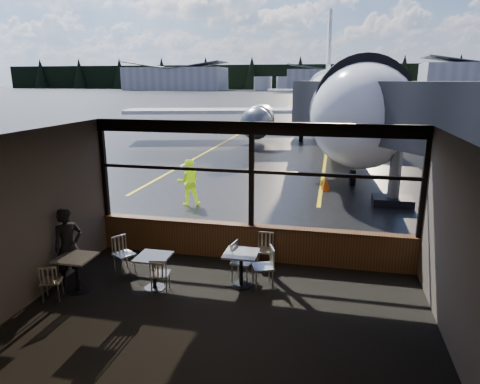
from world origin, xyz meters
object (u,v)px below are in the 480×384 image
(airliner, at_px, (339,61))
(jet_bridge, at_px, (383,145))
(cafe_table_mid, at_px, (154,272))
(cone_nose, at_px, (326,183))
(chair_left_s, at_px, (52,281))
(chair_near_n, at_px, (265,251))
(ground_crew, at_px, (189,182))
(cafe_table_left, at_px, (77,274))
(cafe_table_near, at_px, (241,269))
(passenger, at_px, (69,247))
(chair_mid_w, at_px, (124,255))
(chair_mid_s, at_px, (160,274))
(chair_near_e, at_px, (263,267))
(chair_near_w, at_px, (242,262))

(airliner, relative_size, jet_bridge, 3.62)
(cafe_table_mid, xyz_separation_m, cone_nose, (3.44, 9.72, -0.10))
(airliner, distance_m, chair_left_s, 25.60)
(cafe_table_mid, height_order, chair_near_n, chair_near_n)
(jet_bridge, height_order, cone_nose, jet_bridge)
(ground_crew, bearing_deg, cafe_table_left, 66.13)
(jet_bridge, relative_size, chair_near_n, 11.97)
(jet_bridge, xyz_separation_m, chair_left_s, (-7.27, -8.40, -1.86))
(cafe_table_mid, xyz_separation_m, chair_left_s, (-1.90, -0.88, 0.02))
(cafe_table_near, height_order, passenger, passenger)
(passenger, distance_m, cone_nose, 11.26)
(cafe_table_mid, relative_size, cafe_table_left, 0.96)
(chair_near_n, xyz_separation_m, chair_left_s, (-4.08, -2.50, -0.03))
(airliner, height_order, passenger, airliner)
(cafe_table_left, bearing_deg, chair_left_s, -127.60)
(chair_mid_w, xyz_separation_m, chair_left_s, (-0.86, -1.51, -0.04))
(chair_left_s, bearing_deg, chair_mid_s, -0.22)
(cafe_table_left, distance_m, chair_mid_w, 1.22)
(chair_near_e, distance_m, passenger, 4.33)
(jet_bridge, bearing_deg, chair_mid_w, -132.91)
(chair_mid_s, xyz_separation_m, chair_mid_w, (-1.23, 0.74, 0.03))
(cafe_table_left, bearing_deg, ground_crew, 88.74)
(chair_near_w, bearing_deg, chair_near_e, 80.80)
(cafe_table_mid, relative_size, chair_left_s, 0.95)
(jet_bridge, distance_m, chair_left_s, 11.26)
(passenger, bearing_deg, chair_left_s, -140.87)
(chair_near_w, relative_size, chair_left_s, 1.15)
(cafe_table_near, xyz_separation_m, ground_crew, (-3.26, 5.92, 0.44))
(cone_nose, bearing_deg, chair_mid_s, -108.31)
(airliner, bearing_deg, jet_bridge, -87.99)
(jet_bridge, distance_m, chair_near_n, 6.95)
(cone_nose, bearing_deg, cafe_table_mid, -109.50)
(chair_near_w, bearing_deg, airliner, -175.02)
(cafe_table_mid, distance_m, cafe_table_left, 1.65)
(cafe_table_near, xyz_separation_m, chair_left_s, (-3.73, -1.41, 0.00))
(chair_mid_w, relative_size, cone_nose, 1.58)
(cafe_table_left, relative_size, chair_near_w, 0.86)
(chair_near_w, relative_size, chair_mid_w, 1.05)
(chair_near_n, bearing_deg, chair_near_w, 63.81)
(chair_near_n, bearing_deg, cafe_table_mid, 34.11)
(cafe_table_near, distance_m, cafe_table_left, 3.55)
(chair_near_w, bearing_deg, chair_mid_w, -77.52)
(airliner, distance_m, chair_mid_s, 24.47)
(jet_bridge, distance_m, ground_crew, 7.02)
(chair_mid_s, relative_size, passenger, 0.47)
(cone_nose, bearing_deg, chair_near_e, -97.09)
(cone_nose, bearing_deg, chair_mid_w, -116.24)
(airliner, height_order, cone_nose, airliner)
(chair_near_e, xyz_separation_m, chair_left_s, (-4.21, -1.47, -0.07))
(chair_left_s, bearing_deg, jet_bridge, 28.62)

